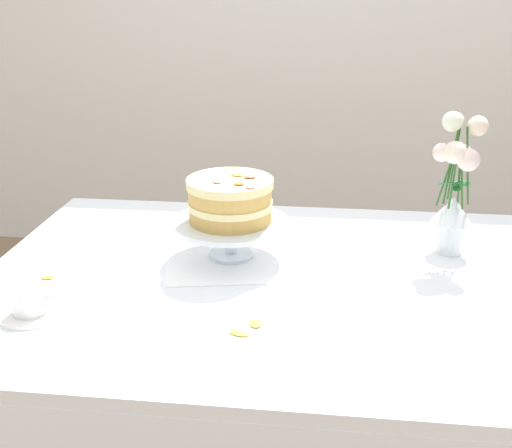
{
  "coord_description": "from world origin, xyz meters",
  "views": [
    {
      "loc": [
        0.11,
        -1.34,
        1.4
      ],
      "look_at": [
        -0.05,
        0.03,
        0.86
      ],
      "focal_mm": 44.05,
      "sensor_mm": 36.0,
      "label": 1
    }
  ],
  "objects_px": {
    "dining_table": "(273,315)",
    "teacup": "(30,305)",
    "cake_stand": "(231,227)",
    "layer_cake": "(230,200)",
    "flower_vase": "(455,190)"
  },
  "relations": [
    {
      "from": "dining_table",
      "to": "teacup",
      "type": "distance_m",
      "value": 0.55
    },
    {
      "from": "cake_stand",
      "to": "layer_cake",
      "type": "height_order",
      "value": "layer_cake"
    },
    {
      "from": "layer_cake",
      "to": "cake_stand",
      "type": "bearing_deg",
      "value": 149.36
    },
    {
      "from": "dining_table",
      "to": "layer_cake",
      "type": "xyz_separation_m",
      "value": [
        -0.12,
        0.12,
        0.25
      ]
    },
    {
      "from": "dining_table",
      "to": "teacup",
      "type": "relative_size",
      "value": 10.63
    },
    {
      "from": "layer_cake",
      "to": "flower_vase",
      "type": "relative_size",
      "value": 0.59
    },
    {
      "from": "dining_table",
      "to": "teacup",
      "type": "bearing_deg",
      "value": -155.91
    },
    {
      "from": "flower_vase",
      "to": "teacup",
      "type": "distance_m",
      "value": 1.03
    },
    {
      "from": "dining_table",
      "to": "flower_vase",
      "type": "distance_m",
      "value": 0.55
    },
    {
      "from": "flower_vase",
      "to": "layer_cake",
      "type": "bearing_deg",
      "value": -169.88
    },
    {
      "from": "dining_table",
      "to": "layer_cake",
      "type": "height_order",
      "value": "layer_cake"
    },
    {
      "from": "flower_vase",
      "to": "dining_table",
      "type": "bearing_deg",
      "value": -153.05
    },
    {
      "from": "cake_stand",
      "to": "flower_vase",
      "type": "bearing_deg",
      "value": 10.11
    },
    {
      "from": "cake_stand",
      "to": "flower_vase",
      "type": "relative_size",
      "value": 0.8
    },
    {
      "from": "cake_stand",
      "to": "flower_vase",
      "type": "distance_m",
      "value": 0.57
    }
  ]
}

